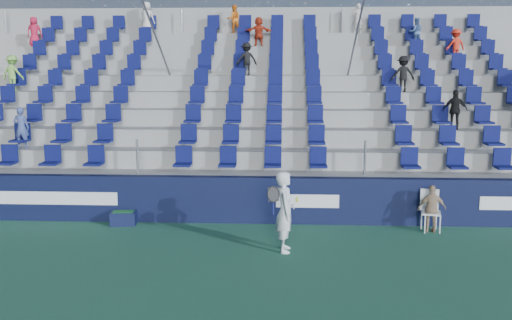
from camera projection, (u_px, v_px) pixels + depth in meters
The scene contains 7 objects.
ground at pixel (239, 264), 11.69m from camera, with size 70.00×70.00×0.00m, color #2B6449.
sponsor_wall at pixel (249, 200), 14.70m from camera, with size 24.00×0.32×1.20m.
grandstand at pixel (258, 122), 19.47m from camera, with size 24.00×8.17×6.63m.
tennis_player at pixel (285, 212), 12.35m from camera, with size 0.69×0.67×1.78m.
line_judge_chair at pixel (430, 207), 13.99m from camera, with size 0.54×0.55×1.02m.
line_judge at pixel (432, 209), 13.84m from camera, with size 0.68×0.28×1.17m, color tan.
ball_bin at pixel (124, 217), 14.53m from camera, with size 0.66×0.47×0.35m.
Camera 1 is at (0.91, -11.16, 4.00)m, focal length 40.00 mm.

